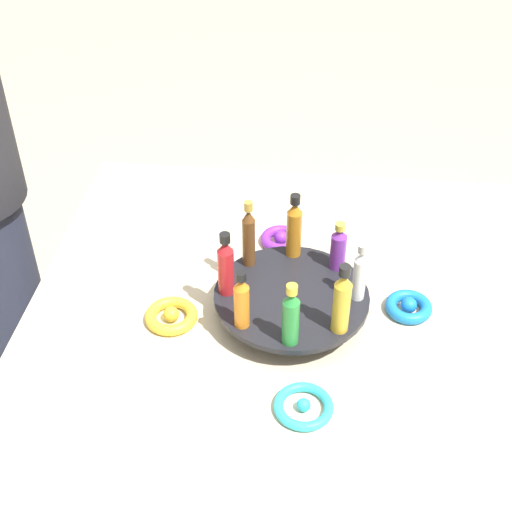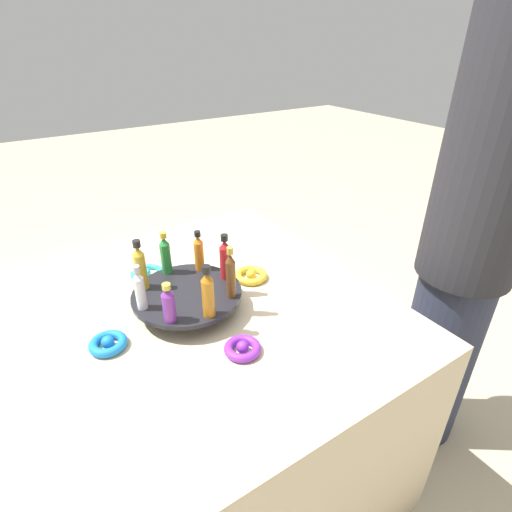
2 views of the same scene
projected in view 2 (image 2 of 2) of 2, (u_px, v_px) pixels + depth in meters
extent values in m
plane|color=tan|center=(204.00, 461.00, 1.50)|extent=(12.00, 12.00, 0.00)
cube|color=beige|center=(198.00, 395.00, 1.32)|extent=(1.08, 1.08, 0.71)
cylinder|color=black|center=(188.00, 307.00, 1.15)|extent=(0.15, 0.15, 0.01)
cylinder|color=black|center=(188.00, 301.00, 1.13)|extent=(0.08, 0.08, 0.04)
cylinder|color=black|center=(187.00, 294.00, 1.12)|extent=(0.31, 0.31, 0.01)
cylinder|color=#B21E23|center=(225.00, 263.00, 1.16)|extent=(0.03, 0.03, 0.10)
cone|color=#B21E23|center=(225.00, 244.00, 1.13)|extent=(0.03, 0.03, 0.02)
cylinder|color=black|center=(224.00, 238.00, 1.12)|extent=(0.02, 0.02, 0.02)
cylinder|color=orange|center=(199.00, 256.00, 1.21)|extent=(0.03, 0.03, 0.09)
cone|color=orange|center=(198.00, 239.00, 1.18)|extent=(0.03, 0.03, 0.02)
cylinder|color=black|center=(197.00, 234.00, 1.17)|extent=(0.02, 0.02, 0.02)
cylinder|color=#288438|center=(166.00, 258.00, 1.19)|extent=(0.03, 0.03, 0.10)
cone|color=#288438|center=(164.00, 241.00, 1.16)|extent=(0.03, 0.03, 0.02)
cylinder|color=gold|center=(163.00, 235.00, 1.15)|extent=(0.02, 0.02, 0.02)
cylinder|color=gold|center=(141.00, 271.00, 1.11)|extent=(0.03, 0.03, 0.11)
cone|color=gold|center=(138.00, 251.00, 1.08)|extent=(0.03, 0.03, 0.02)
cylinder|color=black|center=(136.00, 244.00, 1.07)|extent=(0.02, 0.02, 0.02)
cylinder|color=silver|center=(141.00, 293.00, 1.03)|extent=(0.03, 0.03, 0.09)
cone|color=silver|center=(137.00, 275.00, 1.01)|extent=(0.03, 0.03, 0.02)
cylinder|color=#B2B2B7|center=(136.00, 269.00, 1.00)|extent=(0.02, 0.02, 0.02)
cylinder|color=#702D93|center=(169.00, 308.00, 0.99)|extent=(0.03, 0.03, 0.08)
cone|color=#702D93|center=(167.00, 292.00, 0.97)|extent=(0.03, 0.03, 0.02)
cylinder|color=gold|center=(166.00, 287.00, 0.96)|extent=(0.02, 0.02, 0.01)
cylinder|color=#AD6B19|center=(208.00, 298.00, 1.00)|extent=(0.03, 0.03, 0.11)
cone|color=#AD6B19|center=(207.00, 277.00, 0.97)|extent=(0.03, 0.03, 0.02)
cylinder|color=black|center=(206.00, 269.00, 0.96)|extent=(0.02, 0.02, 0.02)
cylinder|color=brown|center=(231.00, 280.00, 1.07)|extent=(0.03, 0.03, 0.11)
cone|color=brown|center=(230.00, 258.00, 1.04)|extent=(0.03, 0.03, 0.02)
cylinder|color=#B79338|center=(230.00, 251.00, 1.03)|extent=(0.02, 0.02, 0.02)
torus|color=gold|center=(251.00, 275.00, 1.28)|extent=(0.11, 0.11, 0.02)
sphere|color=gold|center=(251.00, 274.00, 1.28)|extent=(0.03, 0.03, 0.03)
torus|color=#2DB7CC|center=(147.00, 273.00, 1.30)|extent=(0.11, 0.11, 0.02)
sphere|color=#2DB7CC|center=(147.00, 272.00, 1.30)|extent=(0.02, 0.02, 0.02)
torus|color=blue|center=(108.00, 344.00, 1.00)|extent=(0.10, 0.10, 0.02)
sphere|color=blue|center=(108.00, 342.00, 1.00)|extent=(0.03, 0.03, 0.03)
torus|color=purple|center=(243.00, 348.00, 0.99)|extent=(0.09, 0.09, 0.02)
sphere|color=purple|center=(243.00, 347.00, 0.99)|extent=(0.03, 0.03, 0.03)
cylinder|color=#282D42|center=(437.00, 356.00, 1.47)|extent=(0.25, 0.25, 0.72)
cylinder|color=#232328|center=(499.00, 146.00, 1.09)|extent=(0.29, 0.29, 0.82)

